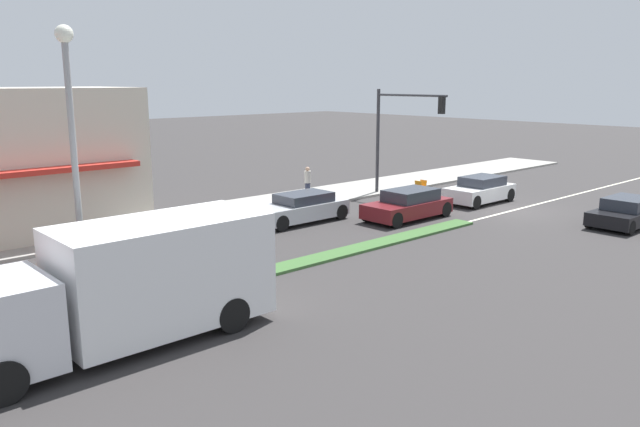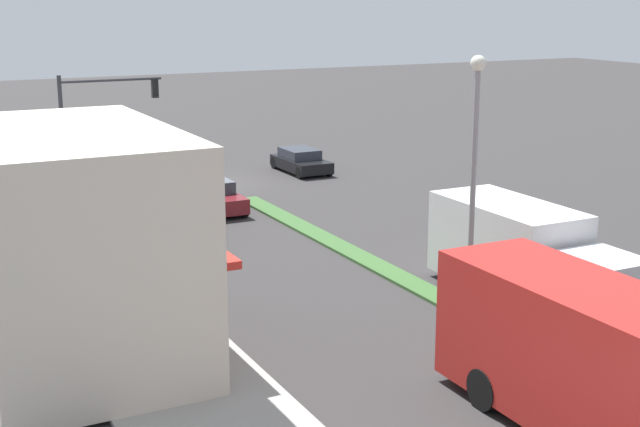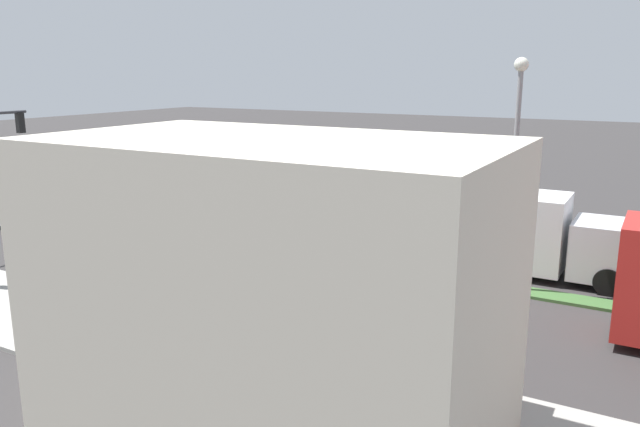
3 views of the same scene
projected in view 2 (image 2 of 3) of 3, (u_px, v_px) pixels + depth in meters
ground_plane at (413, 286)px, 28.48m from camera, size 160.00×160.00×0.00m
sidewalk_right at (143, 337)px, 24.08m from camera, size 4.00×73.00×0.12m
median_strip at (624, 393)px, 20.67m from camera, size 0.90×46.00×0.10m
lane_marking_center at (216, 183)px, 44.07m from camera, size 0.16×60.00×0.01m
building_corner_store at (74, 243)px, 22.30m from camera, size 5.67×8.47×5.77m
traffic_signal_main at (95, 116)px, 39.14m from camera, size 4.59×0.34×5.60m
street_lamp at (475, 153)px, 24.82m from camera, size 0.44×0.44×7.37m
pedestrian at (71, 205)px, 35.00m from camera, size 0.34×0.34×1.73m
warning_aframe_sign at (105, 186)px, 41.38m from camera, size 0.45×0.53×0.84m
delivery_truck at (525, 255)px, 26.75m from camera, size 2.44×7.50×2.87m
sedan_maroon at (210, 195)px, 38.40m from camera, size 1.88×4.36×1.35m
van_white at (170, 172)px, 43.34m from camera, size 1.83×3.97×1.36m
sedan_silver at (177, 224)px, 33.73m from camera, size 1.84×4.34×1.29m
suv_black at (301, 161)px, 46.74m from camera, size 1.88×3.94×1.22m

